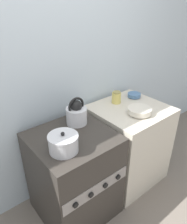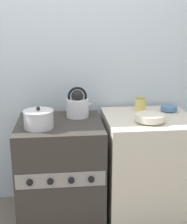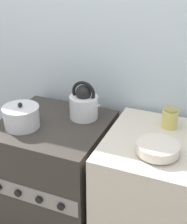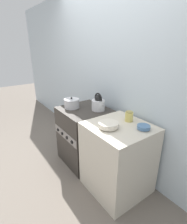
{
  "view_description": "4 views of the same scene",
  "coord_description": "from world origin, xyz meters",
  "px_view_note": "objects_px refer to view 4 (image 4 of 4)",
  "views": [
    {
      "loc": [
        -0.77,
        -0.89,
        1.82
      ],
      "look_at": [
        0.25,
        0.35,
        0.95
      ],
      "focal_mm": 35.0,
      "sensor_mm": 36.0,
      "label": 1
    },
    {
      "loc": [
        0.02,
        -1.95,
        1.56
      ],
      "look_at": [
        0.26,
        0.29,
        0.92
      ],
      "focal_mm": 50.0,
      "sensor_mm": 36.0,
      "label": 2
    },
    {
      "loc": [
        0.87,
        -1.14,
        1.75
      ],
      "look_at": [
        0.27,
        0.31,
        0.96
      ],
      "focal_mm": 50.0,
      "sensor_mm": 36.0,
      "label": 3
    },
    {
      "loc": [
        1.94,
        -0.9,
        1.7
      ],
      "look_at": [
        0.27,
        0.28,
        0.89
      ],
      "focal_mm": 28.0,
      "sensor_mm": 36.0,
      "label": 4
    }
  ],
  "objects_px": {
    "kettle": "(98,104)",
    "storage_jar": "(129,116)",
    "enamel_bowl": "(109,125)",
    "small_ceramic_bowl": "(144,127)",
    "stove": "(85,135)",
    "cooking_pot": "(72,103)"
  },
  "relations": [
    {
      "from": "kettle",
      "to": "storage_jar",
      "type": "height_order",
      "value": "kettle"
    },
    {
      "from": "enamel_bowl",
      "to": "small_ceramic_bowl",
      "type": "distance_m",
      "value": 0.37
    },
    {
      "from": "stove",
      "to": "enamel_bowl",
      "type": "height_order",
      "value": "enamel_bowl"
    },
    {
      "from": "enamel_bowl",
      "to": "storage_jar",
      "type": "xyz_separation_m",
      "value": [
        0.0,
        0.3,
        0.02
      ]
    },
    {
      "from": "kettle",
      "to": "cooking_pot",
      "type": "relative_size",
      "value": 1.13
    },
    {
      "from": "enamel_bowl",
      "to": "stove",
      "type": "bearing_deg",
      "value": 170.34
    },
    {
      "from": "enamel_bowl",
      "to": "storage_jar",
      "type": "relative_size",
      "value": 1.81
    },
    {
      "from": "storage_jar",
      "to": "small_ceramic_bowl",
      "type": "bearing_deg",
      "value": -6.78
    },
    {
      "from": "stove",
      "to": "kettle",
      "type": "distance_m",
      "value": 0.55
    },
    {
      "from": "kettle",
      "to": "enamel_bowl",
      "type": "distance_m",
      "value": 0.58
    },
    {
      "from": "stove",
      "to": "small_ceramic_bowl",
      "type": "bearing_deg",
      "value": 10.07
    },
    {
      "from": "cooking_pot",
      "to": "enamel_bowl",
      "type": "height_order",
      "value": "cooking_pot"
    },
    {
      "from": "enamel_bowl",
      "to": "storage_jar",
      "type": "height_order",
      "value": "storage_jar"
    },
    {
      "from": "kettle",
      "to": "stove",
      "type": "bearing_deg",
      "value": -136.74
    },
    {
      "from": "kettle",
      "to": "small_ceramic_bowl",
      "type": "distance_m",
      "value": 0.76
    },
    {
      "from": "stove",
      "to": "kettle",
      "type": "bearing_deg",
      "value": 43.26
    },
    {
      "from": "kettle",
      "to": "storage_jar",
      "type": "relative_size",
      "value": 2.05
    },
    {
      "from": "stove",
      "to": "small_ceramic_bowl",
      "type": "relative_size",
      "value": 6.15
    },
    {
      "from": "stove",
      "to": "enamel_bowl",
      "type": "xyz_separation_m",
      "value": [
        0.67,
        -0.11,
        0.47
      ]
    },
    {
      "from": "small_ceramic_bowl",
      "to": "kettle",
      "type": "bearing_deg",
      "value": -178.29
    },
    {
      "from": "cooking_pot",
      "to": "storage_jar",
      "type": "xyz_separation_m",
      "value": [
        0.82,
        0.3,
        0.01
      ]
    },
    {
      "from": "enamel_bowl",
      "to": "small_ceramic_bowl",
      "type": "relative_size",
      "value": 1.59
    }
  ]
}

